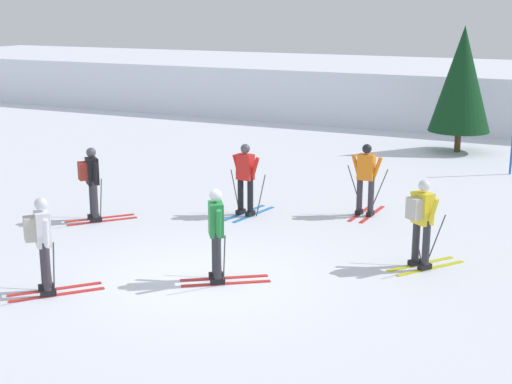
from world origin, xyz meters
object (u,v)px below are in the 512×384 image
Objects in this scene: skier_black at (92,180)px; skier_orange at (366,178)px; skier_green at (217,233)px; conifer_far_left at (462,79)px; skier_white at (42,241)px; skier_yellow at (421,220)px; skier_red at (246,177)px.

skier_black is 1.00× the size of skier_orange.
skier_orange is (5.47, 3.14, -0.04)m from skier_black.
skier_green is 14.33m from conifer_far_left.
skier_white is 1.00× the size of skier_yellow.
conifer_far_left is (-1.59, 11.90, 1.48)m from skier_yellow.
skier_white is 0.41× the size of conifer_far_left.
skier_white and skier_orange have the same top height.
conifer_far_left reaches higher than skier_red.
skier_white is at bearing -62.76° from skier_black.
skier_green is 1.00× the size of skier_yellow.
skier_red is at bearing 109.74° from skier_green.
skier_green is at bearing -70.26° from skier_red.
conifer_far_left is at bearing 87.24° from skier_orange.
skier_green and skier_orange have the same top height.
skier_black is at bearing -146.69° from skier_red.
skier_black is (-2.03, 3.94, 0.00)m from skier_white.
skier_black is at bearing 153.89° from skier_green.
skier_white is 2.97m from skier_green.
skier_red is at bearing -154.56° from skier_orange.
skier_green is 1.00× the size of skier_red.
skier_white and skier_black have the same top height.
skier_black and skier_red have the same top height.
conifer_far_left is (1.49, 14.17, 1.52)m from skier_green.
skier_green is at bearing -26.11° from skier_black.
skier_yellow is 3.64m from skier_orange.
skier_black and skier_yellow have the same top height.
skier_white is 6.80m from skier_yellow.
skier_yellow is 12.10m from conifer_far_left.
skier_red is (-4.55, 1.82, -0.04)m from skier_yellow.
skier_orange is (1.07, 5.30, 0.00)m from skier_green.
skier_yellow and skier_red have the same top height.
skier_orange is at bearing -92.76° from conifer_far_left.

